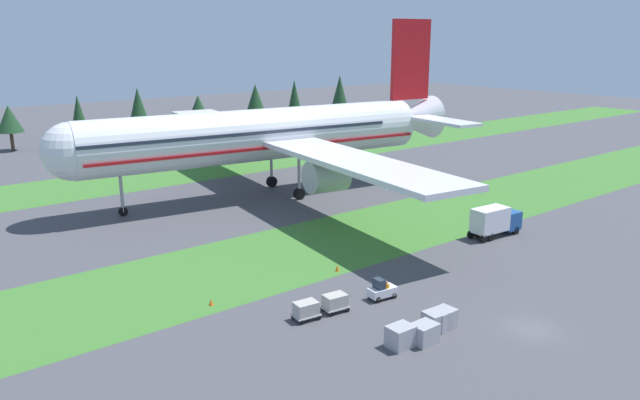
# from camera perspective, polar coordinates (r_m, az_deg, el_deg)

# --- Properties ---
(ground_plane) EXTENTS (400.00, 400.00, 0.00)m
(ground_plane) POSITION_cam_1_polar(r_m,az_deg,el_deg) (53.53, 18.99, -11.26)
(ground_plane) COLOR #47474C
(grass_strip_near) EXTENTS (320.00, 16.65, 0.01)m
(grass_strip_near) POSITION_cam_1_polar(r_m,az_deg,el_deg) (70.08, 0.41, -4.11)
(grass_strip_near) COLOR #3D752D
(grass_strip_near) RESTS_ON ground
(grass_strip_far) EXTENTS (320.00, 16.65, 0.01)m
(grass_strip_far) POSITION_cam_1_polar(r_m,az_deg,el_deg) (107.89, -14.83, 2.21)
(grass_strip_far) COLOR #3D752D
(grass_strip_far) RESTS_ON ground
(airliner) EXTENTS (61.51, 76.35, 25.62)m
(airliner) POSITION_cam_1_polar(r_m,az_deg,el_deg) (89.83, -4.88, 6.14)
(airliner) COLOR silver
(airliner) RESTS_ON ground
(baggage_tug) EXTENTS (2.73, 1.58, 1.97)m
(baggage_tug) POSITION_cam_1_polar(r_m,az_deg,el_deg) (56.01, 5.76, -8.35)
(baggage_tug) COLOR silver
(baggage_tug) RESTS_ON ground
(cargo_dolly_lead) EXTENTS (2.35, 1.74, 1.55)m
(cargo_dolly_lead) POSITION_cam_1_polar(r_m,az_deg,el_deg) (53.28, 1.41, -9.42)
(cargo_dolly_lead) COLOR #A3A3A8
(cargo_dolly_lead) RESTS_ON ground
(cargo_dolly_second) EXTENTS (2.35, 1.74, 1.55)m
(cargo_dolly_second) POSITION_cam_1_polar(r_m,az_deg,el_deg) (51.88, -1.31, -10.12)
(cargo_dolly_second) COLOR #A3A3A8
(cargo_dolly_second) RESTS_ON ground
(catering_truck) EXTENTS (7.10, 2.79, 3.58)m
(catering_truck) POSITION_cam_1_polar(r_m,az_deg,el_deg) (75.16, 15.99, -1.82)
(catering_truck) COLOR #1E4C8E
(catering_truck) RESTS_ON ground
(ground_crew_marshaller) EXTENTS (0.55, 0.36, 1.74)m
(ground_crew_marshaller) POSITION_cam_1_polar(r_m,az_deg,el_deg) (55.90, 6.21, -8.27)
(ground_crew_marshaller) COLOR black
(ground_crew_marshaller) RESTS_ON ground
(uld_container_0) EXTENTS (2.12, 1.75, 1.62)m
(uld_container_0) POSITION_cam_1_polar(r_m,az_deg,el_deg) (51.03, 10.79, -10.99)
(uld_container_0) COLOR #A3A3A8
(uld_container_0) RESTS_ON ground
(uld_container_1) EXTENTS (2.03, 1.63, 1.70)m
(uld_container_1) POSITION_cam_1_polar(r_m,az_deg,el_deg) (48.12, 7.52, -12.47)
(uld_container_1) COLOR #A3A3A8
(uld_container_1) RESTS_ON ground
(uld_container_2) EXTENTS (2.02, 1.62, 1.58)m
(uld_container_2) POSITION_cam_1_polar(r_m,az_deg,el_deg) (48.98, 9.66, -12.12)
(uld_container_2) COLOR #A3A3A8
(uld_container_2) RESTS_ON ground
(uld_container_3) EXTENTS (2.03, 1.64, 1.60)m
(uld_container_3) POSITION_cam_1_polar(r_m,az_deg,el_deg) (51.53, 11.35, -10.77)
(uld_container_3) COLOR #A3A3A8
(uld_container_3) RESTS_ON ground
(taxiway_marker_0) EXTENTS (0.44, 0.44, 0.59)m
(taxiway_marker_0) POSITION_cam_1_polar(r_m,az_deg,el_deg) (55.50, -10.10, -9.33)
(taxiway_marker_0) COLOR orange
(taxiway_marker_0) RESTS_ON ground
(taxiway_marker_1) EXTENTS (0.44, 0.44, 0.63)m
(taxiway_marker_1) POSITION_cam_1_polar(r_m,az_deg,el_deg) (62.18, 1.63, -6.35)
(taxiway_marker_1) COLOR orange
(taxiway_marker_1) RESTS_ON ground
(distant_tree_line) EXTENTS (153.80, 8.23, 12.16)m
(distant_tree_line) POSITION_cam_1_polar(r_m,az_deg,el_deg) (143.26, -23.83, 7.30)
(distant_tree_line) COLOR #4C3823
(distant_tree_line) RESTS_ON ground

